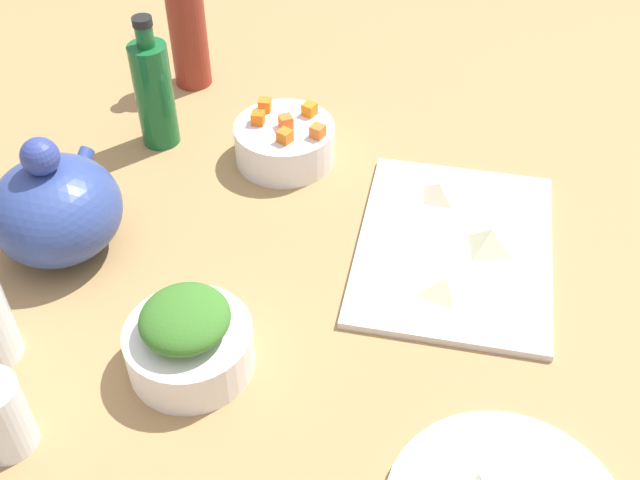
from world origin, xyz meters
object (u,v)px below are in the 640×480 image
(bottle_0, at_px, (188,32))
(cutting_board, at_px, (454,247))
(teapot, at_px, (56,208))
(bottle_1, at_px, (154,92))
(bowl_carrots, at_px, (285,143))
(bowl_greens, at_px, (190,348))

(bottle_0, bearing_deg, cutting_board, -121.11)
(teapot, xyz_separation_m, bottle_1, (0.25, -0.02, 0.02))
(cutting_board, bearing_deg, bottle_0, 58.89)
(bowl_carrots, distance_m, bottle_1, 0.21)
(teapot, bearing_deg, bowl_greens, -120.12)
(cutting_board, distance_m, bottle_0, 0.57)
(bowl_greens, height_order, bottle_1, bottle_1)
(bowl_carrots, bearing_deg, teapot, 140.10)
(teapot, bearing_deg, cutting_board, -75.00)
(bowl_greens, bearing_deg, bottle_0, 22.16)
(bottle_0, bearing_deg, bottle_1, -174.42)
(cutting_board, relative_size, bowl_greens, 2.30)
(bowl_greens, distance_m, bottle_0, 0.61)
(cutting_board, xyz_separation_m, bottle_1, (0.12, 0.47, 0.08))
(bowl_greens, distance_m, bowl_carrots, 0.40)
(bottle_0, bearing_deg, teapot, 179.37)
(bowl_carrots, height_order, teapot, teapot)
(bottle_0, relative_size, bottle_1, 1.08)
(teapot, bearing_deg, bowl_carrots, -39.90)
(bowl_greens, bearing_deg, cutting_board, -44.09)
(cutting_board, bearing_deg, bowl_greens, 135.91)
(bowl_greens, distance_m, teapot, 0.27)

